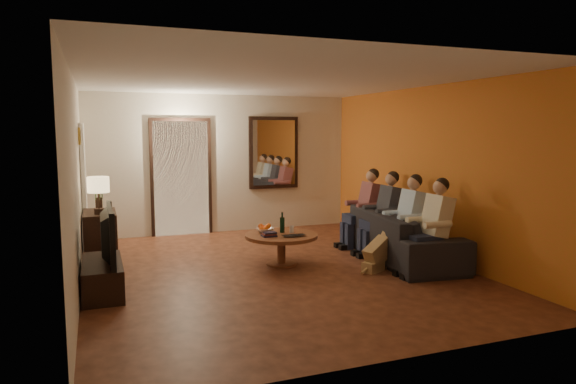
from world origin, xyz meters
name	(u,v)px	position (x,y,z in m)	size (l,w,h in m)	color
floor	(275,270)	(0.00, 0.00, 0.00)	(5.00, 6.00, 0.01)	#441F12
ceiling	(275,79)	(0.00, 0.00, 2.60)	(5.00, 6.00, 0.01)	white
back_wall	(223,164)	(0.00, 3.00, 1.30)	(5.00, 0.02, 2.60)	beige
front_wall	(397,208)	(0.00, -3.00, 1.30)	(5.00, 0.02, 2.60)	beige
left_wall	(76,184)	(-2.50, 0.00, 1.30)	(0.02, 6.00, 2.60)	beige
right_wall	(430,172)	(2.50, 0.00, 1.30)	(0.02, 6.00, 2.60)	beige
orange_accent	(429,172)	(2.49, 0.00, 1.30)	(0.01, 6.00, 2.60)	orange
kitchen_doorway	(181,178)	(-0.80, 2.98, 1.05)	(1.00, 0.06, 2.10)	#FFE0A5
door_trim	(181,178)	(-0.80, 2.97, 1.05)	(1.12, 0.04, 2.22)	black
fridge_glimpse	(195,186)	(-0.55, 2.98, 0.90)	(0.45, 0.03, 1.70)	silver
mirror_frame	(274,153)	(1.00, 2.96, 1.50)	(1.00, 0.05, 1.40)	black
mirror_glass	(274,153)	(1.00, 2.93, 1.50)	(0.86, 0.02, 1.26)	white
white_door	(84,187)	(-2.46, 2.30, 1.02)	(0.06, 0.85, 2.04)	white
framed_art	(79,136)	(-2.47, 1.30, 1.85)	(0.03, 0.28, 0.24)	#B28C33
art_canvas	(80,136)	(-2.46, 1.30, 1.85)	(0.01, 0.22, 0.18)	brown
dresser	(100,237)	(-2.25, 1.32, 0.38)	(0.45, 0.85, 0.75)	black
table_lamp	(99,195)	(-2.25, 1.10, 1.02)	(0.30, 0.30, 0.54)	beige
flower_vase	(99,195)	(-2.25, 1.54, 0.97)	(0.14, 0.14, 0.44)	red
tv_stand	(103,277)	(-2.25, -0.21, 0.19)	(0.45, 1.15, 0.38)	black
tv	(101,235)	(-2.25, -0.21, 0.71)	(0.15, 1.13, 0.65)	black
sofa	(401,235)	(2.01, -0.02, 0.36)	(0.96, 2.47, 0.72)	black
person_a	(433,230)	(1.91, -0.92, 0.60)	(0.60, 0.40, 1.20)	tan
person_b	(407,223)	(1.91, -0.32, 0.60)	(0.60, 0.40, 1.20)	tan
person_c	(385,217)	(1.91, 0.28, 0.60)	(0.60, 0.40, 1.20)	tan
person_d	(366,211)	(1.91, 0.88, 0.60)	(0.60, 0.40, 1.20)	tan
dog	(378,250)	(1.33, -0.49, 0.28)	(0.56, 0.24, 0.56)	#9E8349
coffee_table	(281,249)	(0.18, 0.26, 0.23)	(1.04, 1.04, 0.45)	brown
bowl	(265,230)	(0.00, 0.48, 0.48)	(0.26, 0.26, 0.06)	white
oranges	(265,225)	(0.00, 0.48, 0.55)	(0.20, 0.20, 0.08)	#FB6015
wine_bottle	(282,222)	(0.23, 0.36, 0.60)	(0.07, 0.07, 0.31)	black
wine_glass	(292,229)	(0.36, 0.31, 0.50)	(0.06, 0.06, 0.10)	silver
book_stack	(269,234)	(-0.04, 0.16, 0.48)	(0.20, 0.15, 0.07)	black
laptop	(295,236)	(0.28, -0.02, 0.46)	(0.33, 0.21, 0.03)	black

